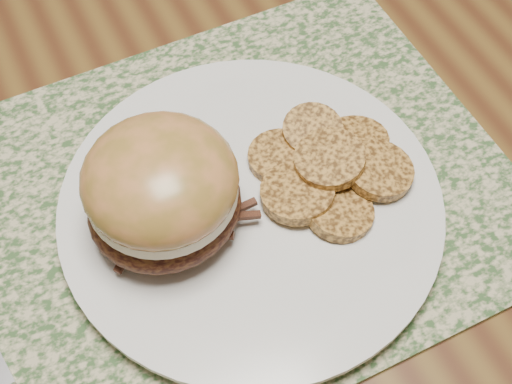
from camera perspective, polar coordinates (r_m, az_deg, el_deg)
dining_table at (r=0.64m, az=-17.31°, el=-2.65°), size 1.50×0.90×0.75m
placemat at (r=0.53m, az=-3.84°, el=-1.06°), size 0.45×0.33×0.00m
dinner_plate at (r=0.52m, az=-0.41°, el=-1.22°), size 0.26×0.26×0.02m
pork_sandwich at (r=0.47m, az=-7.54°, el=0.13°), size 0.13×0.13×0.08m
roasted_potatoes at (r=0.52m, az=5.79°, el=2.02°), size 0.13×0.13×0.03m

